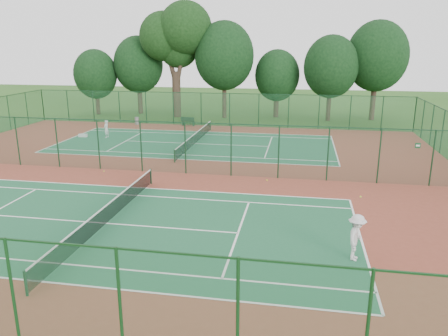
{
  "coord_description": "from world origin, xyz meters",
  "views": [
    {
      "loc": [
        9.0,
        -27.26,
        8.33
      ],
      "look_at": [
        4.82,
        -3.81,
        1.6
      ],
      "focal_mm": 35.0,
      "sensor_mm": 36.0,
      "label": 1
    }
  ],
  "objects": [
    {
      "name": "evergreen_row",
      "position": [
        0.5,
        24.25,
        0.0
      ],
      "size": [
        39.0,
        5.0,
        12.0
      ],
      "primitive_type": null,
      "color": "black",
      "rests_on": "ground"
    },
    {
      "name": "kit_bag",
      "position": [
        -11.06,
        9.94,
        0.16
      ],
      "size": [
        0.82,
        0.37,
        0.3
      ],
      "primitive_type": "cube",
      "rotation": [
        0.0,
        0.0,
        0.09
      ],
      "color": "silver",
      "rests_on": "red_pad"
    },
    {
      "name": "big_tree",
      "position": [
        -5.64,
        23.43,
        9.35
      ],
      "size": [
        8.6,
        6.29,
        13.2
      ],
      "color": "#31231B",
      "rests_on": "ground"
    },
    {
      "name": "stray_ball_a",
      "position": [
        7.0,
        -0.61,
        0.04
      ],
      "size": [
        0.07,
        0.07,
        0.07
      ],
      "primitive_type": "sphere",
      "color": "#BAD832",
      "rests_on": "red_pad"
    },
    {
      "name": "stray_ball_b",
      "position": [
        7.07,
        -0.74,
        0.05
      ],
      "size": [
        0.08,
        0.08,
        0.08
      ],
      "primitive_type": "sphere",
      "color": "yellow",
      "rests_on": "red_pad"
    },
    {
      "name": "player_far",
      "position": [
        -8.73,
        10.06,
        0.85
      ],
      "size": [
        0.46,
        0.64,
        1.67
      ],
      "primitive_type": "imported",
      "rotation": [
        0.0,
        0.0,
        -1.67
      ],
      "color": "white",
      "rests_on": "court_far"
    },
    {
      "name": "stray_ball_c",
      "position": [
        -4.06,
        -0.61,
        0.05
      ],
      "size": [
        0.08,
        0.08,
        0.08
      ],
      "primitive_type": "sphere",
      "color": "#D1EC37",
      "rests_on": "red_pad"
    },
    {
      "name": "tennis_net_near",
      "position": [
        0.0,
        -9.0,
        0.54
      ],
      "size": [
        0.1,
        12.9,
        0.97
      ],
      "color": "#153923",
      "rests_on": "ground"
    },
    {
      "name": "court_near",
      "position": [
        0.0,
        -9.0,
        0.01
      ],
      "size": [
        23.77,
        10.97,
        0.01
      ],
      "primitive_type": "cube",
      "color": "#1C5936",
      "rests_on": "red_pad"
    },
    {
      "name": "red_pad",
      "position": [
        0.0,
        0.0,
        0.01
      ],
      "size": [
        40.0,
        36.0,
        0.01
      ],
      "primitive_type": "cube",
      "color": "brown",
      "rests_on": "ground"
    },
    {
      "name": "trash_bin",
      "position": [
        -8.54,
        17.25,
        0.41
      ],
      "size": [
        0.48,
        0.48,
        0.8
      ],
      "primitive_type": "cylinder",
      "rotation": [
        0.0,
        0.0,
        0.09
      ],
      "color": "gray",
      "rests_on": "red_pad"
    },
    {
      "name": "fence_divider",
      "position": [
        0.0,
        0.0,
        1.76
      ],
      "size": [
        40.0,
        0.09,
        3.5
      ],
      "color": "#164329",
      "rests_on": "ground"
    },
    {
      "name": "ground",
      "position": [
        0.0,
        0.0,
        0.0
      ],
      "size": [
        120.0,
        120.0,
        0.0
      ],
      "primitive_type": "plane",
      "color": "#29551A",
      "rests_on": "ground"
    },
    {
      "name": "fence_north",
      "position": [
        0.0,
        18.0,
        1.76
      ],
      "size": [
        40.0,
        0.09,
        3.5
      ],
      "color": "#1B532E",
      "rests_on": "ground"
    },
    {
      "name": "court_far",
      "position": [
        0.0,
        9.0,
        0.01
      ],
      "size": [
        23.77,
        10.97,
        0.01
      ],
      "primitive_type": "cube",
      "color": "#1D5D3A",
      "rests_on": "red_pad"
    },
    {
      "name": "tennis_net_far",
      "position": [
        0.0,
        9.0,
        0.54
      ],
      "size": [
        0.1,
        12.9,
        0.97
      ],
      "color": "#123219",
      "rests_on": "ground"
    },
    {
      "name": "player_near",
      "position": [
        11.38,
        -10.7,
        0.97
      ],
      "size": [
        1.01,
        1.38,
        1.91
      ],
      "primitive_type": "imported",
      "rotation": [
        0.0,
        0.0,
        1.3
      ],
      "color": "silver",
      "rests_on": "court_near"
    },
    {
      "name": "bench",
      "position": [
        -2.87,
        17.44,
        0.5
      ],
      "size": [
        1.58,
        0.63,
        0.95
      ],
      "rotation": [
        0.0,
        0.0,
        -0.12
      ],
      "color": "black",
      "rests_on": "red_pad"
    }
  ]
}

